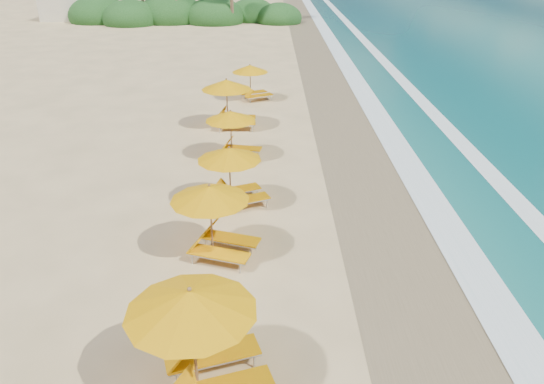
# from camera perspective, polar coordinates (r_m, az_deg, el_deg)

# --- Properties ---
(ground) EXTENTS (160.00, 160.00, 0.00)m
(ground) POSITION_cam_1_polar(r_m,az_deg,el_deg) (16.37, 0.00, -3.78)
(ground) COLOR #D7B67E
(ground) RESTS_ON ground
(wet_sand) EXTENTS (4.00, 160.00, 0.01)m
(wet_sand) POSITION_cam_1_polar(r_m,az_deg,el_deg) (16.86, 13.75, -3.62)
(wet_sand) COLOR olive
(wet_sand) RESTS_ON ground
(surf_foam) EXTENTS (4.00, 160.00, 0.01)m
(surf_foam) POSITION_cam_1_polar(r_m,az_deg,el_deg) (17.70, 22.28, -3.37)
(surf_foam) COLOR white
(surf_foam) RESTS_ON ground
(station_2) EXTENTS (3.20, 3.13, 2.53)m
(station_2) POSITION_cam_1_polar(r_m,az_deg,el_deg) (10.25, -7.57, -15.17)
(station_2) COLOR olive
(station_2) RESTS_ON ground
(station_3) EXTENTS (2.83, 2.77, 2.23)m
(station_3) POSITION_cam_1_polar(r_m,az_deg,el_deg) (14.39, -6.14, -2.73)
(station_3) COLOR olive
(station_3) RESTS_ON ground
(station_4) EXTENTS (2.81, 2.78, 2.15)m
(station_4) POSITION_cam_1_polar(r_m,az_deg,el_deg) (17.21, -4.15, 2.20)
(station_4) COLOR olive
(station_4) RESTS_ON ground
(station_5) EXTENTS (2.51, 2.41, 2.07)m
(station_5) POSITION_cam_1_polar(r_m,az_deg,el_deg) (21.12, -4.13, 6.67)
(station_5) COLOR olive
(station_5) RESTS_ON ground
(station_6) EXTENTS (2.61, 2.41, 2.40)m
(station_6) POSITION_cam_1_polar(r_m,az_deg,el_deg) (24.82, -4.56, 10.05)
(station_6) COLOR olive
(station_6) RESTS_ON ground
(station_7) EXTENTS (2.69, 2.69, 2.04)m
(station_7) POSITION_cam_1_polar(r_m,az_deg,el_deg) (29.49, -2.13, 12.27)
(station_7) COLOR olive
(station_7) RESTS_ON ground
(treeline) EXTENTS (25.80, 8.80, 9.74)m
(treeline) POSITION_cam_1_polar(r_m,az_deg,el_deg) (60.95, -10.14, 18.90)
(treeline) COLOR #163D14
(treeline) RESTS_ON ground
(beach_building) EXTENTS (7.00, 5.00, 2.80)m
(beach_building) POSITION_cam_1_polar(r_m,az_deg,el_deg) (66.30, -20.72, 18.62)
(beach_building) COLOR beige
(beach_building) RESTS_ON ground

